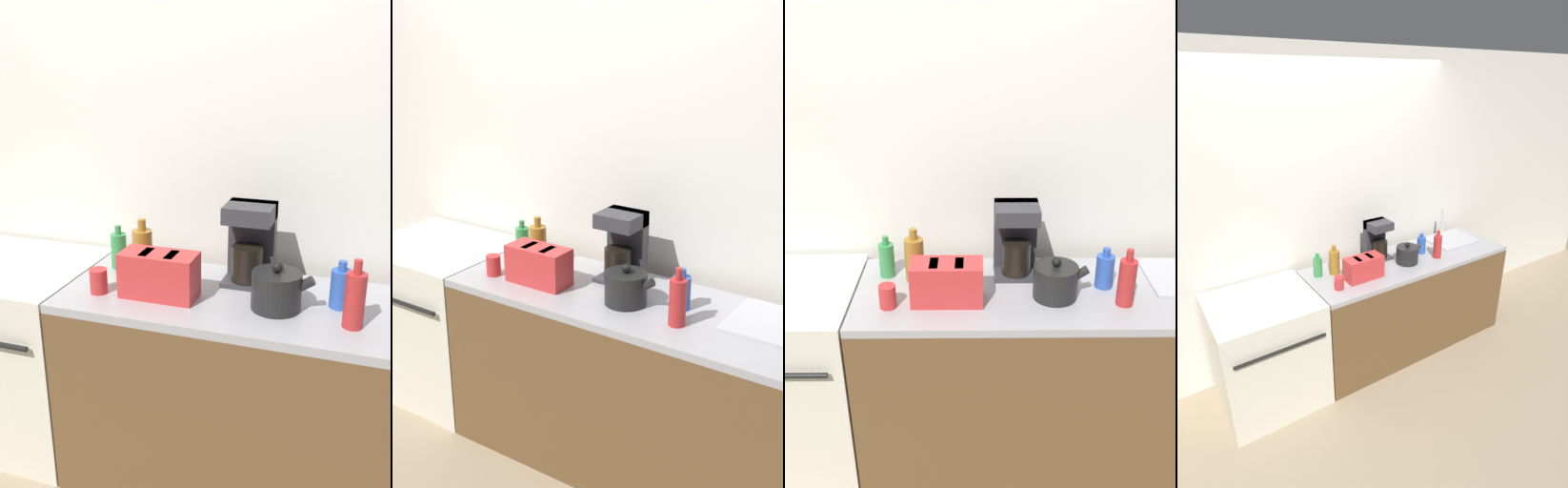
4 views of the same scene
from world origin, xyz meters
The scene contains 11 objects.
wall_back centered at (0.00, 0.73, 1.30)m, with size 8.00×0.05×2.60m.
stove centered at (-0.66, 0.34, 0.46)m, with size 0.75×0.71×0.89m.
counter_block centered at (0.67, 0.31, 0.44)m, with size 1.87×0.63×0.89m.
kettle centered at (0.60, 0.26, 0.96)m, with size 0.24×0.19×0.19m.
toaster centered at (0.14, 0.22, 0.98)m, with size 0.30×0.15×0.18m.
coffee_maker centered at (0.44, 0.49, 1.06)m, with size 0.20×0.19×0.34m.
bottle_green centered at (-0.15, 0.46, 0.97)m, with size 0.07×0.07×0.20m.
bottle_red centered at (0.89, 0.19, 1.00)m, with size 0.07×0.07×0.25m.
bottle_amber centered at (-0.02, 0.42, 0.99)m, with size 0.09×0.09×0.25m.
bottle_blue centered at (0.83, 0.34, 0.97)m, with size 0.08×0.08×0.19m.
cup_red centered at (-0.11, 0.18, 0.94)m, with size 0.07×0.07×0.10m.
Camera 3 is at (0.26, -1.77, 2.10)m, focal length 40.00 mm.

